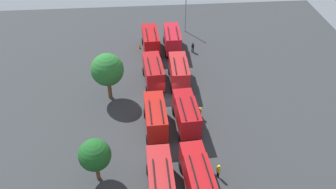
% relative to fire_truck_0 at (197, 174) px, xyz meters
% --- Properties ---
extents(ground_plane, '(66.24, 66.24, 0.00)m').
position_rel_fire_truck_0_xyz_m(ground_plane, '(14.74, 1.79, -2.15)').
color(ground_plane, '#2D3033').
extents(fire_truck_0, '(7.35, 3.17, 3.88)m').
position_rel_fire_truck_0_xyz_m(fire_truck_0, '(0.00, 0.00, 0.00)').
color(fire_truck_0, '#A31115').
rests_on(fire_truck_0, ground).
extents(fire_truck_1, '(7.33, 3.08, 3.88)m').
position_rel_fire_truck_0_xyz_m(fire_truck_1, '(9.76, -0.10, 0.00)').
color(fire_truck_1, maroon).
rests_on(fire_truck_1, ground).
extents(fire_truck_2, '(7.23, 2.82, 3.88)m').
position_rel_fire_truck_0_xyz_m(fire_truck_2, '(19.24, -0.20, 0.00)').
color(fire_truck_2, '#A92022').
rests_on(fire_truck_2, ground).
extents(fire_truck_3, '(7.24, 2.85, 3.88)m').
position_rel_fire_truck_0_xyz_m(fire_truck_3, '(29.09, -0.16, 0.00)').
color(fire_truck_3, '#AF1522').
rests_on(fire_truck_3, ground).
extents(fire_truck_4, '(7.24, 2.84, 3.88)m').
position_rel_fire_truck_0_xyz_m(fire_truck_4, '(-0.25, 3.83, 0.00)').
color(fire_truck_4, maroon).
rests_on(fire_truck_4, ground).
extents(fire_truck_5, '(7.26, 2.91, 3.88)m').
position_rel_fire_truck_0_xyz_m(fire_truck_5, '(9.49, 3.78, 0.00)').
color(fire_truck_5, '#A61611').
rests_on(fire_truck_5, ground).
extents(fire_truck_6, '(7.35, 3.16, 3.88)m').
position_rel_fire_truck_0_xyz_m(fire_truck_6, '(19.59, 3.53, 0.00)').
color(fire_truck_6, maroon).
rests_on(fire_truck_6, ground).
extents(fire_truck_7, '(7.29, 2.99, 3.88)m').
position_rel_fire_truck_0_xyz_m(fire_truck_7, '(29.00, 3.47, 0.00)').
color(fire_truck_7, '#A41013').
rests_on(fire_truck_7, ground).
extents(firefighter_0, '(0.28, 0.43, 1.72)m').
position_rel_fire_truck_0_xyz_m(firefighter_0, '(28.14, -3.52, -1.19)').
color(firefighter_0, black).
rests_on(firefighter_0, ground).
extents(firefighter_1, '(0.35, 0.47, 1.64)m').
position_rel_fire_truck_0_xyz_m(firefighter_1, '(11.22, -2.07, -1.24)').
color(firefighter_1, black).
rests_on(firefighter_1, ground).
extents(firefighter_2, '(0.48, 0.39, 1.78)m').
position_rel_fire_truck_0_xyz_m(firefighter_2, '(1.17, -2.55, -1.15)').
color(firefighter_2, black).
rests_on(firefighter_2, ground).
extents(tree_1, '(3.47, 3.47, 5.39)m').
position_rel_fire_truck_0_xyz_m(tree_1, '(2.10, 10.50, 1.47)').
color(tree_1, brown).
rests_on(tree_1, ground).
extents(tree_2, '(4.45, 4.45, 6.89)m').
position_rel_fire_truck_0_xyz_m(tree_2, '(16.63, 9.79, 2.49)').
color(tree_2, brown).
rests_on(tree_2, ground).
extents(traffic_cone_0, '(0.48, 0.48, 0.69)m').
position_rel_fire_truck_0_xyz_m(traffic_cone_0, '(30.06, 5.40, -1.81)').
color(traffic_cone_0, '#F2600C').
rests_on(traffic_cone_0, ground).
extents(lamppost, '(0.36, 0.36, 7.13)m').
position_rel_fire_truck_0_xyz_m(lamppost, '(35.70, -3.17, 1.99)').
color(lamppost, slate).
rests_on(lamppost, ground).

